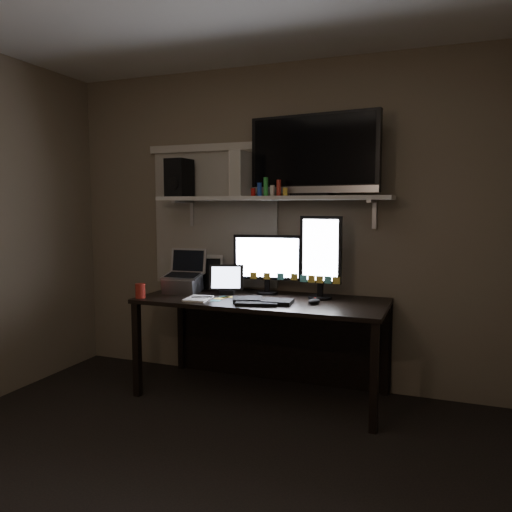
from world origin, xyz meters
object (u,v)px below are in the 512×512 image
at_px(desk, 267,319).
at_px(speaker, 179,178).
at_px(game_console, 243,174).
at_px(cup, 140,291).
at_px(mouse, 314,301).
at_px(keyboard, 262,301).
at_px(monitor_landscape, 267,264).
at_px(monitor_portrait, 321,257).
at_px(tv, 313,155).
at_px(laptop, 183,272).
at_px(tablet, 227,279).

bearing_deg(desk, speaker, 173.32).
relative_size(game_console, speaker, 1.10).
distance_m(cup, game_console, 1.16).
bearing_deg(desk, mouse, -24.19).
bearing_deg(keyboard, monitor_landscape, 89.07).
xyz_separation_m(monitor_portrait, tv, (-0.08, 0.05, 0.74)).
relative_size(laptop, tv, 0.34).
bearing_deg(monitor_portrait, cup, -158.51).
xyz_separation_m(monitor_landscape, game_console, (-0.19, -0.03, 0.68)).
xyz_separation_m(desk, laptop, (-0.66, -0.11, 0.34)).
relative_size(mouse, game_console, 0.31).
height_order(monitor_portrait, tablet, monitor_portrait).
distance_m(desk, laptop, 0.75).
height_order(laptop, speaker, speaker).
xyz_separation_m(mouse, laptop, (-1.07, 0.07, 0.15)).
bearing_deg(laptop, mouse, -8.99).
relative_size(tablet, cup, 2.45).
xyz_separation_m(tablet, cup, (-0.53, -0.37, -0.06)).
bearing_deg(monitor_landscape, tablet, -164.89).
relative_size(cup, game_console, 0.32).
height_order(keyboard, laptop, laptop).
height_order(monitor_portrait, mouse, monitor_portrait).
xyz_separation_m(keyboard, tv, (0.27, 0.34, 1.03)).
height_order(monitor_landscape, speaker, speaker).
distance_m(laptop, speaker, 0.77).
xyz_separation_m(desk, tv, (0.32, 0.08, 1.22)).
bearing_deg(tablet, desk, -12.54).
height_order(keyboard, speaker, speaker).
relative_size(monitor_portrait, speaker, 2.02).
distance_m(monitor_landscape, mouse, 0.55).
bearing_deg(keyboard, speaker, 143.07).
bearing_deg(mouse, tv, 127.13).
relative_size(desk, cup, 16.79).
bearing_deg(mouse, tablet, -171.87).
relative_size(keyboard, cup, 4.11).
relative_size(mouse, tv, 0.11).
bearing_deg(monitor_portrait, laptop, -170.31).
distance_m(tablet, cup, 0.65).
height_order(desk, monitor_portrait, monitor_portrait).
bearing_deg(keyboard, monitor_portrait, 25.52).
bearing_deg(tv, mouse, -65.44).
xyz_separation_m(monitor_portrait, keyboard, (-0.35, -0.29, -0.29)).
relative_size(monitor_portrait, mouse, 5.86).
distance_m(keyboard, cup, 0.92).
relative_size(keyboard, mouse, 4.20).
height_order(laptop, tv, tv).
bearing_deg(laptop, tablet, 7.23).
height_order(monitor_landscape, tv, tv).
bearing_deg(desk, laptop, -170.57).
bearing_deg(laptop, cup, -127.43).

